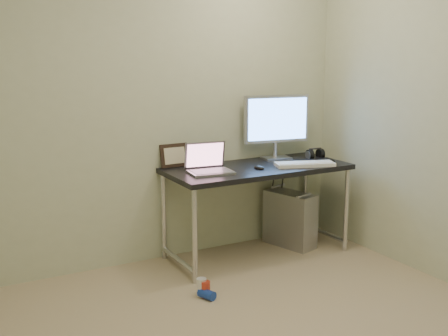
% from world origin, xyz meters
% --- Properties ---
extents(wall_back, '(3.50, 0.02, 2.50)m').
position_xyz_m(wall_back, '(0.00, 1.75, 1.25)').
color(wall_back, beige).
rests_on(wall_back, ground).
extents(desk, '(1.49, 0.65, 0.75)m').
position_xyz_m(desk, '(0.83, 1.42, 0.67)').
color(desk, black).
rests_on(desk, ground).
extents(tower_computer, '(0.31, 0.49, 0.50)m').
position_xyz_m(tower_computer, '(1.21, 1.48, 0.24)').
color(tower_computer, '#A8A8AC').
rests_on(tower_computer, ground).
extents(cable_a, '(0.01, 0.16, 0.69)m').
position_xyz_m(cable_a, '(1.16, 1.70, 0.40)').
color(cable_a, black).
rests_on(cable_a, ground).
extents(cable_b, '(0.02, 0.11, 0.71)m').
position_xyz_m(cable_b, '(1.25, 1.68, 0.38)').
color(cable_b, black).
rests_on(cable_b, ground).
extents(can_red, '(0.08, 0.08, 0.11)m').
position_xyz_m(can_red, '(0.09, 0.89, 0.06)').
color(can_red, red).
rests_on(can_red, ground).
extents(can_white, '(0.09, 0.09, 0.13)m').
position_xyz_m(can_white, '(0.07, 0.92, 0.06)').
color(can_white, silver).
rests_on(can_white, ground).
extents(can_blue, '(0.11, 0.14, 0.07)m').
position_xyz_m(can_blue, '(0.08, 0.86, 0.03)').
color(can_blue, '#1A3BA8').
rests_on(can_blue, ground).
extents(laptop, '(0.36, 0.30, 0.23)m').
position_xyz_m(laptop, '(0.39, 1.42, 0.80)').
color(laptop, '#BCBBC2').
rests_on(laptop, desk).
extents(monitor, '(0.58, 0.21, 0.55)m').
position_xyz_m(monitor, '(1.14, 1.62, 1.07)').
color(monitor, '#BCBBC2').
rests_on(monitor, desk).
extents(keyboard, '(0.50, 0.30, 0.03)m').
position_xyz_m(keyboard, '(1.18, 1.25, 0.76)').
color(keyboard, white).
rests_on(keyboard, desk).
extents(mouse_right, '(0.08, 0.12, 0.04)m').
position_xyz_m(mouse_right, '(1.47, 1.29, 0.77)').
color(mouse_right, black).
rests_on(mouse_right, desk).
extents(mouse_left, '(0.08, 0.11, 0.03)m').
position_xyz_m(mouse_left, '(0.79, 1.33, 0.77)').
color(mouse_left, black).
rests_on(mouse_left, desk).
extents(headphones, '(0.15, 0.09, 0.10)m').
position_xyz_m(headphones, '(1.48, 1.51, 0.78)').
color(headphones, black).
rests_on(headphones, desk).
extents(picture_frame, '(0.23, 0.07, 0.19)m').
position_xyz_m(picture_frame, '(0.24, 1.73, 0.84)').
color(picture_frame, black).
rests_on(picture_frame, desk).
extents(webcam, '(0.05, 0.04, 0.12)m').
position_xyz_m(webcam, '(0.46, 1.72, 0.84)').
color(webcam, silver).
rests_on(webcam, desk).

